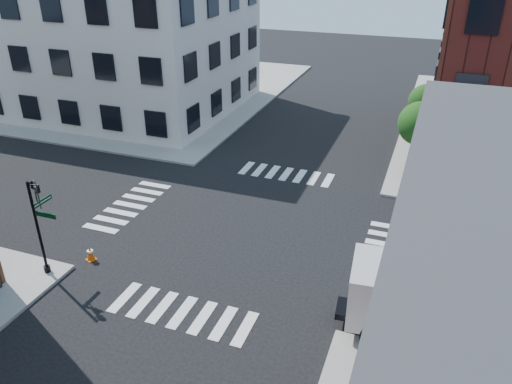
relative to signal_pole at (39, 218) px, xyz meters
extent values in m
plane|color=black|center=(6.72, 6.68, -2.86)|extent=(120.00, 120.00, 0.00)
cube|color=gray|center=(-14.28, 27.68, -2.78)|extent=(30.00, 30.00, 0.15)
cube|color=silver|center=(-12.28, 22.68, 2.64)|extent=(22.00, 16.00, 11.00)
cylinder|color=black|center=(14.22, 16.68, -1.97)|extent=(0.18, 0.18, 1.47)
cylinder|color=black|center=(14.22, 16.68, -1.24)|extent=(0.12, 0.12, 1.47)
sphere|color=#123C10|center=(14.22, 16.68, 0.44)|extent=(2.69, 2.69, 2.69)
sphere|color=#123C10|center=(14.47, 16.58, -0.10)|extent=(1.85, 1.85, 1.85)
cylinder|color=black|center=(14.22, 22.68, -2.04)|extent=(0.18, 0.18, 1.33)
cylinder|color=black|center=(14.22, 22.68, -1.38)|extent=(0.12, 0.12, 1.33)
sphere|color=#123C10|center=(14.22, 22.68, 0.14)|extent=(2.43, 2.43, 2.43)
sphere|color=#123C10|center=(14.47, 22.58, -0.35)|extent=(1.67, 1.67, 1.67)
cylinder|color=black|center=(-0.08, -0.12, -0.56)|extent=(0.12, 0.12, 4.60)
cylinder|color=black|center=(-0.08, -0.12, -2.56)|extent=(0.28, 0.28, 0.30)
cube|color=#053819|center=(0.47, -0.12, 0.29)|extent=(1.10, 0.03, 0.22)
cube|color=#053819|center=(-0.08, 0.43, 0.54)|extent=(0.03, 1.10, 0.22)
imported|color=black|center=(0.27, -0.02, 1.04)|extent=(0.22, 0.18, 1.10)
imported|color=black|center=(-0.18, 0.23, 1.04)|extent=(0.18, 0.22, 1.10)
cube|color=silver|center=(18.23, 1.98, -0.56)|extent=(6.58, 3.30, 3.40)
cube|color=maroon|center=(18.35, 0.59, -0.56)|extent=(2.41, 0.26, 0.77)
cube|color=maroon|center=(18.10, 3.36, -0.56)|extent=(2.41, 0.26, 0.77)
cube|color=#B9B9BB|center=(14.08, 1.60, -1.16)|extent=(2.42, 2.82, 2.19)
cube|color=black|center=(13.04, 1.51, -0.77)|extent=(0.30, 2.08, 0.99)
cube|color=black|center=(16.92, 1.86, -2.31)|extent=(8.83, 1.88, 0.27)
cylinder|color=black|center=(14.18, 0.46, -2.31)|extent=(1.13, 0.48, 1.10)
cylinder|color=black|center=(13.97, 2.75, -2.31)|extent=(1.13, 0.48, 1.10)
cylinder|color=black|center=(18.11, 0.81, -2.31)|extent=(1.13, 0.48, 1.10)
cylinder|color=black|center=(17.90, 3.10, -2.31)|extent=(1.13, 0.48, 1.10)
cube|color=#E4590A|center=(1.02, 1.48, -2.84)|extent=(0.53, 0.53, 0.04)
cone|color=#E4590A|center=(1.02, 1.48, -2.49)|extent=(0.50, 0.50, 0.74)
cylinder|color=white|center=(1.02, 1.48, -2.38)|extent=(0.29, 0.29, 0.08)
camera|label=1|loc=(14.91, -13.89, 10.51)|focal=35.00mm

